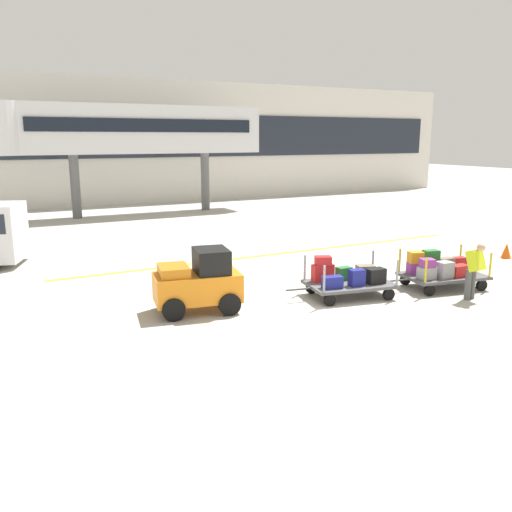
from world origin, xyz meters
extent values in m
plane|color=#B2ADA0|center=(0.00, 0.00, 0.00)|extent=(120.00, 120.00, 0.00)
cube|color=yellow|center=(2.52, 7.11, 0.00)|extent=(16.56, 0.54, 0.01)
cube|color=beige|center=(0.00, 26.00, 3.99)|extent=(55.05, 2.40, 7.98)
cube|color=#1E232D|center=(0.00, 24.75, 4.39)|extent=(52.29, 0.12, 2.80)
cube|color=silver|center=(1.04, 20.00, 4.70)|extent=(13.56, 2.20, 2.60)
cube|color=black|center=(1.04, 18.86, 4.90)|extent=(12.20, 0.08, 0.70)
cylinder|color=#59595B|center=(-2.69, 20.00, 1.70)|extent=(0.50, 0.50, 3.40)
cylinder|color=#59595B|center=(4.77, 20.00, 1.70)|extent=(0.50, 0.50, 3.40)
cube|color=orange|center=(-2.65, 2.15, 0.63)|extent=(2.26, 1.44, 0.70)
cube|color=black|center=(-2.28, 2.09, 1.28)|extent=(0.96, 1.11, 0.60)
cube|color=orange|center=(-3.22, 2.25, 1.10)|extent=(0.85, 1.04, 0.24)
cylinder|color=black|center=(-3.23, 2.78, 0.28)|extent=(0.58, 0.27, 0.56)
cylinder|color=black|center=(-3.41, 1.75, 0.28)|extent=(0.58, 0.27, 0.56)
cylinder|color=black|center=(-1.88, 2.55, 0.28)|extent=(0.58, 0.27, 0.56)
cylinder|color=black|center=(-2.06, 1.52, 0.28)|extent=(0.58, 0.27, 0.56)
cube|color=#4C4C4F|center=(1.49, 1.44, 0.36)|extent=(2.51, 1.77, 0.08)
cylinder|color=gray|center=(0.56, 2.25, 0.75)|extent=(0.06, 0.06, 0.70)
cylinder|color=gray|center=(0.34, 0.98, 0.75)|extent=(0.06, 0.06, 0.70)
cylinder|color=gray|center=(2.64, 1.89, 0.75)|extent=(0.06, 0.06, 0.70)
cylinder|color=gray|center=(2.42, 0.62, 0.75)|extent=(0.06, 0.06, 0.70)
cylinder|color=black|center=(0.74, 2.17, 0.16)|extent=(0.33, 0.15, 0.32)
cylinder|color=black|center=(0.54, 1.00, 0.16)|extent=(0.33, 0.15, 0.32)
cylinder|color=black|center=(2.44, 1.87, 0.16)|extent=(0.33, 0.15, 0.32)
cylinder|color=black|center=(2.24, 0.70, 0.16)|extent=(0.33, 0.15, 0.32)
cylinder|color=#333333|center=(0.01, 1.69, 0.34)|extent=(0.70, 0.17, 0.05)
cube|color=red|center=(0.92, 1.90, 0.64)|extent=(0.62, 0.33, 0.47)
cube|color=navy|center=(0.76, 1.21, 0.56)|extent=(0.56, 0.38, 0.32)
cube|color=#236B2D|center=(1.55, 1.78, 0.58)|extent=(0.42, 0.28, 0.35)
cube|color=navy|center=(1.46, 1.09, 0.62)|extent=(0.43, 0.30, 0.45)
cube|color=#726651|center=(2.18, 1.63, 0.58)|extent=(0.56, 0.46, 0.37)
cube|color=black|center=(2.07, 1.06, 0.61)|extent=(0.52, 0.34, 0.41)
cube|color=red|center=(0.92, 1.90, 0.98)|extent=(0.51, 0.44, 0.23)
cube|color=#4C4C4F|center=(4.45, 0.92, 0.36)|extent=(2.51, 1.77, 0.08)
cylinder|color=gold|center=(3.52, 1.74, 0.75)|extent=(0.06, 0.06, 0.70)
cylinder|color=gold|center=(3.30, 0.47, 0.75)|extent=(0.06, 0.06, 0.70)
cylinder|color=gold|center=(5.60, 1.38, 0.75)|extent=(0.06, 0.06, 0.70)
cylinder|color=gold|center=(5.38, 0.11, 0.75)|extent=(0.06, 0.06, 0.70)
cylinder|color=black|center=(3.70, 1.66, 0.16)|extent=(0.33, 0.15, 0.32)
cylinder|color=black|center=(3.50, 0.48, 0.16)|extent=(0.33, 0.15, 0.32)
cylinder|color=black|center=(5.40, 1.36, 0.16)|extent=(0.33, 0.15, 0.32)
cylinder|color=black|center=(5.20, 0.19, 0.16)|extent=(0.33, 0.15, 0.32)
cylinder|color=#333333|center=(2.97, 1.18, 0.34)|extent=(0.70, 0.17, 0.05)
cube|color=#8C338C|center=(3.77, 1.37, 0.57)|extent=(0.48, 0.41, 0.33)
cube|color=#99999E|center=(3.64, 0.78, 0.57)|extent=(0.48, 0.39, 0.34)
cube|color=orange|center=(4.30, 1.30, 0.59)|extent=(0.45, 0.32, 0.38)
cube|color=#99999E|center=(4.16, 0.63, 0.63)|extent=(0.44, 0.38, 0.46)
cube|color=#726651|center=(4.77, 1.19, 0.60)|extent=(0.52, 0.31, 0.40)
cube|color=red|center=(4.66, 0.55, 0.57)|extent=(0.55, 0.34, 0.33)
cube|color=red|center=(5.20, 1.15, 0.59)|extent=(0.62, 0.40, 0.38)
cube|color=orange|center=(3.77, 1.37, 0.89)|extent=(0.48, 0.44, 0.32)
cube|color=#8C338C|center=(3.64, 0.78, 0.85)|extent=(0.45, 0.44, 0.23)
cube|color=#236B2D|center=(4.30, 1.30, 0.92)|extent=(0.50, 0.38, 0.28)
cylinder|color=#4C4C4C|center=(4.15, -0.22, 0.41)|extent=(0.16, 0.16, 0.82)
cylinder|color=#4C4C4C|center=(4.35, -0.20, 0.41)|extent=(0.16, 0.16, 0.82)
cube|color=#D1E51E|center=(4.26, -0.31, 1.09)|extent=(0.45, 0.47, 0.61)
sphere|color=tan|center=(4.28, -0.43, 1.45)|extent=(0.22, 0.22, 0.22)
cone|color=#EA590F|center=(9.46, 2.72, 0.28)|extent=(0.36, 0.36, 0.55)
camera|label=1|loc=(-7.18, -9.83, 4.25)|focal=37.38mm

